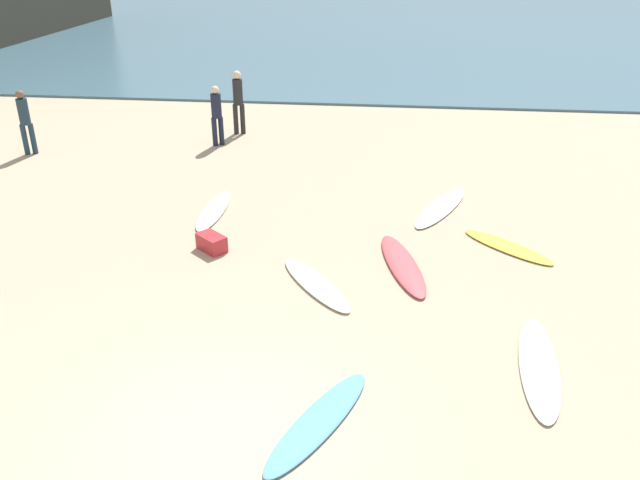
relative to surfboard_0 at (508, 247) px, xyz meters
The scene contains 13 objects.
ground_plane 7.24m from the surfboard_0, 127.73° to the right, with size 120.00×120.00×0.00m, color tan.
ocean_water 30.31m from the surfboard_0, 98.41° to the left, with size 120.00×40.00×0.08m, color #426675.
surfboard_0 is the anchor object (origin of this frame).
surfboard_1 2.28m from the surfboard_0, 154.81° to the right, with size 0.53×2.46×0.09m, color #D4494F.
surfboard_2 3.85m from the surfboard_0, 91.43° to the right, with size 0.57×2.56×0.07m, color silver.
surfboard_3 4.05m from the surfboard_0, 152.79° to the right, with size 0.50×2.15×0.08m, color #F2E6CF.
surfboard_4 2.15m from the surfboard_0, 124.05° to the left, with size 0.54×2.54×0.07m, color silver.
surfboard_5 6.23m from the surfboard_0, 120.77° to the right, with size 0.51×2.33×0.07m, color #5592E4.
surfboard_6 6.28m from the surfboard_0, 169.99° to the left, with size 0.49×2.15×0.08m, color white.
beachgoer_near 9.56m from the surfboard_0, 135.48° to the left, with size 0.34×0.33×1.84m.
beachgoer_mid 9.12m from the surfboard_0, 142.03° to the left, with size 0.39×0.39×1.67m.
beachgoer_far 12.81m from the surfboard_0, 160.16° to the left, with size 0.38×0.38×1.74m.
beach_cooler 5.82m from the surfboard_0, behind, with size 0.59×0.35×0.32m, color #B2282D.
Camera 1 is at (1.97, -6.40, 6.13)m, focal length 37.91 mm.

